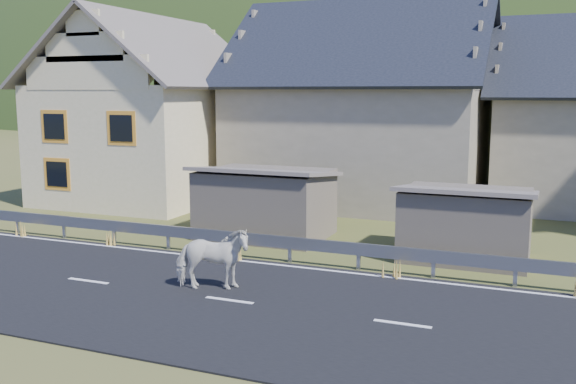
% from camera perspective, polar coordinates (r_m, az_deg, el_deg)
% --- Properties ---
extents(ground, '(160.00, 160.00, 0.00)m').
position_cam_1_polar(ground, '(14.97, -5.23, -9.71)').
color(ground, '#384719').
rests_on(ground, ground).
extents(road, '(60.00, 7.00, 0.04)m').
position_cam_1_polar(road, '(14.96, -5.23, -9.64)').
color(road, black).
rests_on(road, ground).
extents(lane_markings, '(60.00, 6.60, 0.01)m').
position_cam_1_polar(lane_markings, '(14.95, -5.23, -9.55)').
color(lane_markings, silver).
rests_on(lane_markings, road).
extents(guardrail, '(28.10, 0.09, 0.75)m').
position_cam_1_polar(guardrail, '(18.03, 0.15, -4.58)').
color(guardrail, '#93969B').
rests_on(guardrail, ground).
extents(shed_left, '(4.30, 3.30, 2.40)m').
position_cam_1_polar(shed_left, '(21.23, -2.00, -1.04)').
color(shed_left, '#716555').
rests_on(shed_left, ground).
extents(shed_right, '(3.80, 2.90, 2.20)m').
position_cam_1_polar(shed_right, '(19.06, 15.51, -2.82)').
color(shed_right, '#716555').
rests_on(shed_right, ground).
extents(house_cream, '(7.80, 9.80, 8.30)m').
position_cam_1_polar(house_cream, '(29.64, -11.94, 7.94)').
color(house_cream, beige).
rests_on(house_cream, ground).
extents(house_stone_a, '(10.80, 9.80, 8.90)m').
position_cam_1_polar(house_stone_a, '(28.59, 6.91, 8.59)').
color(house_stone_a, gray).
rests_on(house_stone_a, ground).
extents(mountain, '(440.00, 280.00, 260.00)m').
position_cam_1_polar(mountain, '(194.16, 21.56, 0.99)').
color(mountain, '#223915').
rests_on(mountain, ground).
extents(conifer_patch, '(76.00, 50.00, 28.00)m').
position_cam_1_polar(conifer_patch, '(137.17, -4.53, 9.43)').
color(conifer_patch, black).
rests_on(conifer_patch, ground).
extents(horse, '(1.41, 1.99, 1.53)m').
position_cam_1_polar(horse, '(15.56, -6.78, -5.90)').
color(horse, silver).
rests_on(horse, road).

